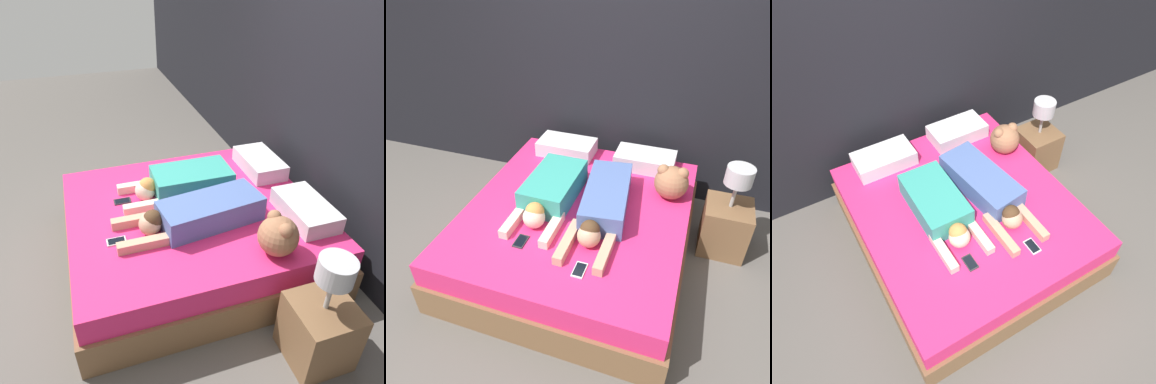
# 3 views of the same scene
# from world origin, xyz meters

# --- Properties ---
(ground_plane) EXTENTS (12.00, 12.00, 0.00)m
(ground_plane) POSITION_xyz_m (0.00, 0.00, 0.00)
(ground_plane) COLOR #5B5651
(wall_back) EXTENTS (12.00, 0.06, 2.60)m
(wall_back) POSITION_xyz_m (0.00, 1.17, 1.30)
(wall_back) COLOR black
(wall_back) RESTS_ON ground_plane
(bed) EXTENTS (1.81, 2.03, 0.49)m
(bed) POSITION_xyz_m (0.00, 0.00, 0.24)
(bed) COLOR brown
(bed) RESTS_ON ground_plane
(pillow_head_left) EXTENTS (0.55, 0.32, 0.14)m
(pillow_head_left) POSITION_xyz_m (-0.39, 0.80, 0.56)
(pillow_head_left) COLOR silver
(pillow_head_left) RESTS_ON bed
(pillow_head_right) EXTENTS (0.55, 0.32, 0.14)m
(pillow_head_right) POSITION_xyz_m (0.39, 0.80, 0.56)
(pillow_head_right) COLOR silver
(pillow_head_right) RESTS_ON bed
(person_left) EXTENTS (0.39, 0.95, 0.21)m
(person_left) POSITION_xyz_m (-0.24, -0.00, 0.59)
(person_left) COLOR teal
(person_left) RESTS_ON bed
(person_right) EXTENTS (0.43, 1.15, 0.20)m
(person_right) POSITION_xyz_m (0.22, -0.01, 0.58)
(person_right) COLOR #4C66A5
(person_right) RESTS_ON bed
(cell_phone_left) EXTENTS (0.08, 0.14, 0.01)m
(cell_phone_left) POSITION_xyz_m (-0.26, -0.53, 0.49)
(cell_phone_left) COLOR #2D2D33
(cell_phone_left) RESTS_ON bed
(cell_phone_right) EXTENTS (0.08, 0.14, 0.01)m
(cell_phone_right) POSITION_xyz_m (0.23, -0.65, 0.49)
(cell_phone_right) COLOR silver
(cell_phone_right) RESTS_ON bed
(plush_toy) EXTENTS (0.28, 0.28, 0.30)m
(plush_toy) POSITION_xyz_m (0.68, 0.39, 0.64)
(plush_toy) COLOR #996647
(plush_toy) RESTS_ON bed
(nightstand) EXTENTS (0.38, 0.38, 0.84)m
(nightstand) POSITION_xyz_m (1.19, 0.45, 0.28)
(nightstand) COLOR brown
(nightstand) RESTS_ON ground_plane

